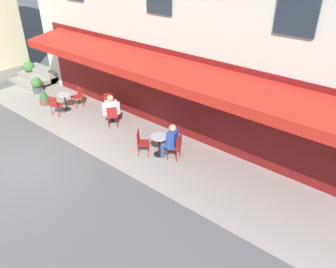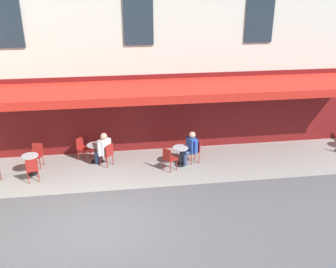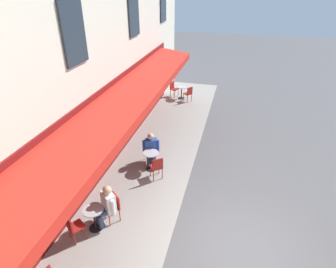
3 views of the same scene
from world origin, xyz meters
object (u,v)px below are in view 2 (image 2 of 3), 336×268
cafe_chair_red_corner_left (195,149)px  cafe_table_streetside (31,162)px  cafe_chair_red_facing_street (82,146)px  cafe_chair_red_back_row (32,168)px  cafe_table_far_end (95,151)px  cafe_table_mid_terrace (180,153)px  seated_patron_in_blue (190,147)px  seated_companion_in_white (103,148)px  cafe_chair_red_near_door (169,157)px  cafe_chair_red_by_window (108,153)px  cafe_chair_red_under_awning (37,153)px

cafe_chair_red_corner_left → cafe_table_streetside: (6.13, 0.12, -0.06)m
cafe_chair_red_corner_left → cafe_chair_red_facing_street: (4.37, -0.89, 0.00)m
cafe_chair_red_back_row → cafe_table_far_end: (-2.12, -1.26, -0.06)m
cafe_table_mid_terrace → seated_patron_in_blue: bearing=-163.4°
cafe_table_mid_terrace → seated_companion_in_white: bearing=-8.8°
cafe_table_far_end → seated_patron_in_blue: size_ratio=0.58×
cafe_chair_red_corner_left → seated_companion_in_white: bearing=-4.4°
cafe_chair_red_back_row → cafe_table_far_end: cafe_chair_red_back_row is taller
seated_companion_in_white → cafe_chair_red_near_door: bearing=161.0°
cafe_table_mid_terrace → cafe_chair_red_near_door: cafe_chair_red_near_door is taller
cafe_chair_red_by_window → cafe_chair_red_facing_street: (1.01, -0.76, 0.00)m
cafe_chair_red_corner_left → cafe_chair_red_under_awning: 6.03m
cafe_table_mid_terrace → cafe_chair_red_by_window: 2.77m
cafe_table_mid_terrace → cafe_table_streetside: size_ratio=1.00×
cafe_table_mid_terrace → cafe_chair_red_near_door: (0.50, 0.38, 0.06)m
cafe_table_mid_terrace → cafe_chair_red_by_window: bearing=-6.5°
cafe_table_streetside → cafe_chair_red_under_awning: 0.63m
cafe_chair_red_near_door → cafe_chair_red_facing_street: 3.57m
seated_patron_in_blue → cafe_chair_red_corner_left: bearing=-163.4°
cafe_chair_red_near_door → seated_patron_in_blue: (-0.90, -0.50, 0.15)m
cafe_chair_red_by_window → seated_patron_in_blue: 3.16m
cafe_chair_red_back_row → seated_companion_in_white: (-2.44, -1.00, 0.16)m
cafe_chair_red_back_row → cafe_chair_red_facing_street: size_ratio=1.00×
seated_patron_in_blue → cafe_table_far_end: bearing=-9.3°
cafe_chair_red_under_awning → cafe_chair_red_by_window: bearing=172.0°
cafe_chair_red_facing_street → cafe_chair_red_near_door: bearing=156.0°
cafe_chair_red_back_row → seated_companion_in_white: size_ratio=0.68×
cafe_chair_red_under_awning → seated_patron_in_blue: bearing=174.4°
cafe_chair_red_back_row → seated_patron_in_blue: size_ratio=0.70×
cafe_chair_red_corner_left → cafe_table_far_end: bearing=-7.9°
cafe_chair_red_near_door → cafe_table_far_end: 2.95m
cafe_chair_red_by_window → cafe_table_far_end: bearing=-39.6°
cafe_chair_red_by_window → seated_companion_in_white: seated_companion_in_white is taller
cafe_chair_red_near_door → cafe_chair_red_corner_left: (-1.11, -0.56, 0.00)m
cafe_table_far_end → cafe_table_mid_terrace: bearing=167.5°
cafe_chair_red_corner_left → cafe_chair_red_facing_street: bearing=-11.5°
cafe_chair_red_corner_left → cafe_chair_red_back_row: same height
cafe_chair_red_back_row → cafe_chair_red_near_door: bearing=-178.1°
cafe_chair_red_back_row → cafe_table_mid_terrace: bearing=-174.2°
cafe_chair_red_near_door → cafe_table_far_end: size_ratio=1.21×
cafe_chair_red_under_awning → cafe_table_far_end: 2.16m
cafe_table_far_end → cafe_chair_red_near_door: bearing=158.2°
cafe_chair_red_facing_street → seated_companion_in_white: size_ratio=0.68×
cafe_chair_red_near_door → cafe_chair_red_corner_left: same height
cafe_table_far_end → seated_patron_in_blue: (-3.64, 0.60, 0.21)m
seated_companion_in_white → cafe_chair_red_corner_left: bearing=175.6°
cafe_table_mid_terrace → cafe_chair_red_by_window: cafe_chair_red_by_window is taller
cafe_table_far_end → seated_patron_in_blue: bearing=170.7°
cafe_table_far_end → seated_companion_in_white: (-0.32, 0.27, 0.22)m
cafe_chair_red_near_door → cafe_chair_red_back_row: size_ratio=1.00×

